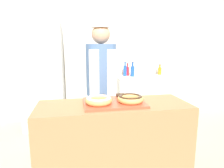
% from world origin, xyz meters
% --- Properties ---
extents(wall_back, '(8.00, 0.06, 2.70)m').
position_xyz_m(wall_back, '(0.00, 2.13, 1.35)').
color(wall_back, silver).
rests_on(wall_back, ground_plane).
extents(display_counter, '(1.49, 0.55, 0.89)m').
position_xyz_m(display_counter, '(0.00, 0.00, 0.45)').
color(display_counter, '#997047').
rests_on(display_counter, ground_plane).
extents(serving_tray, '(0.59, 0.43, 0.02)m').
position_xyz_m(serving_tray, '(0.00, 0.00, 0.91)').
color(serving_tray, '#D84C33').
rests_on(serving_tray, display_counter).
extents(donut_light_glaze, '(0.26, 0.26, 0.07)m').
position_xyz_m(donut_light_glaze, '(-0.15, -0.04, 0.95)').
color(donut_light_glaze, tan).
rests_on(donut_light_glaze, serving_tray).
extents(donut_chocolate_glaze, '(0.26, 0.26, 0.07)m').
position_xyz_m(donut_chocolate_glaze, '(0.15, -0.04, 0.95)').
color(donut_chocolate_glaze, tan).
rests_on(donut_chocolate_glaze, serving_tray).
extents(brownie_back_left, '(0.09, 0.09, 0.03)m').
position_xyz_m(brownie_back_left, '(-0.11, 0.15, 0.93)').
color(brownie_back_left, '#382111').
rests_on(brownie_back_left, serving_tray).
extents(brownie_back_right, '(0.09, 0.09, 0.03)m').
position_xyz_m(brownie_back_right, '(0.11, 0.15, 0.93)').
color(brownie_back_right, '#382111').
rests_on(brownie_back_right, serving_tray).
extents(baker_person, '(0.38, 0.38, 1.75)m').
position_xyz_m(baker_person, '(-0.04, 0.63, 0.92)').
color(baker_person, '#4C4C51').
rests_on(baker_person, ground_plane).
extents(beverage_fridge, '(0.69, 0.60, 1.82)m').
position_xyz_m(beverage_fridge, '(-0.92, 1.77, 0.91)').
color(beverage_fridge, '#ADB2B7').
rests_on(beverage_fridge, ground_plane).
extents(chest_freezer, '(1.03, 0.58, 0.88)m').
position_xyz_m(chest_freezer, '(0.91, 1.78, 0.44)').
color(chest_freezer, silver).
rests_on(chest_freezer, ground_plane).
extents(bottle_blue, '(0.06, 0.06, 0.28)m').
position_xyz_m(bottle_blue, '(0.59, 1.88, 0.99)').
color(bottle_blue, '#1E4CB2').
rests_on(bottle_blue, chest_freezer).
extents(bottle_red, '(0.06, 0.06, 0.24)m').
position_xyz_m(bottle_red, '(0.65, 1.94, 0.97)').
color(bottle_red, red).
rests_on(bottle_red, chest_freezer).
extents(bottle_orange, '(0.07, 0.07, 0.21)m').
position_xyz_m(bottle_orange, '(1.33, 1.94, 0.96)').
color(bottle_orange, orange).
rests_on(bottle_orange, chest_freezer).
extents(bottle_blue_b, '(0.08, 0.08, 0.28)m').
position_xyz_m(bottle_blue_b, '(0.72, 1.80, 0.99)').
color(bottle_blue_b, '#1E4CB2').
rests_on(bottle_blue_b, chest_freezer).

